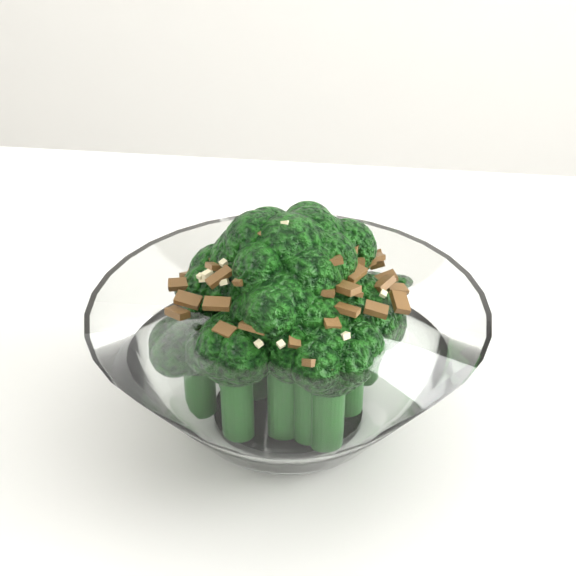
{
  "coord_description": "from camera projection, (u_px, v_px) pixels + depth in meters",
  "views": [
    {
      "loc": [
        -0.08,
        -0.48,
        1.1
      ],
      "look_at": [
        -0.12,
        -0.07,
        0.84
      ],
      "focal_mm": 55.0,
      "sensor_mm": 36.0,
      "label": 1
    }
  ],
  "objects": [
    {
      "name": "broccoli_dish",
      "position": [
        288.0,
        347.0,
        0.5
      ],
      "size": [
        0.22,
        0.22,
        0.14
      ],
      "color": "white",
      "rests_on": "table"
    }
  ]
}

